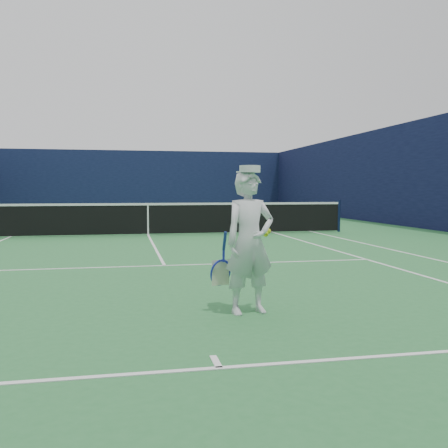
% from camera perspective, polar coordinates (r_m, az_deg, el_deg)
% --- Properties ---
extents(ground, '(80.00, 80.00, 0.00)m').
position_cam_1_polar(ground, '(15.81, -8.66, -1.26)').
color(ground, '#2B7339').
rests_on(ground, ground).
extents(court_markings, '(11.03, 23.83, 0.01)m').
position_cam_1_polar(court_markings, '(15.81, -8.66, -1.25)').
color(court_markings, white).
rests_on(court_markings, ground).
extents(windscreen_fence, '(20.12, 36.12, 4.00)m').
position_cam_1_polar(windscreen_fence, '(15.75, -8.74, 6.00)').
color(windscreen_fence, '#0E1535').
rests_on(windscreen_fence, ground).
extents(tennis_net, '(12.88, 0.09, 1.07)m').
position_cam_1_polar(tennis_net, '(15.77, -8.69, 0.75)').
color(tennis_net, '#141E4C').
rests_on(tennis_net, ground).
extents(tennis_player, '(0.80, 0.51, 1.71)m').
position_cam_1_polar(tennis_player, '(5.75, 2.93, -2.05)').
color(tennis_player, white).
rests_on(tennis_player, ground).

